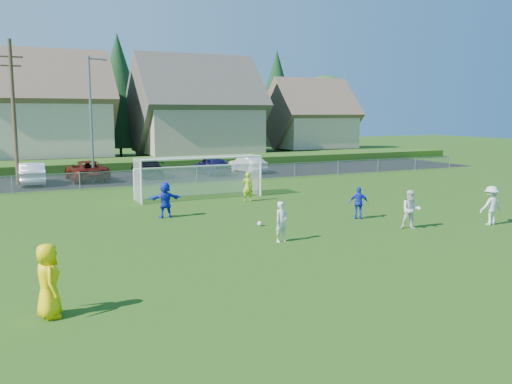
{
  "coord_description": "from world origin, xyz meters",
  "views": [
    {
      "loc": [
        -10.64,
        -14.32,
        5.04
      ],
      "look_at": [
        0.0,
        8.0,
        1.4
      ],
      "focal_mm": 38.0,
      "sensor_mm": 36.0,
      "label": 1
    }
  ],
  "objects_px": {
    "player_blue_b": "(165,200)",
    "car_b": "(32,174)",
    "goalkeeper": "(248,187)",
    "car_e": "(211,166)",
    "player_blue_a": "(359,203)",
    "player_white_c": "(491,205)",
    "soccer_goal": "(198,170)",
    "car_d": "(147,168)",
    "car_f": "(247,164)",
    "soccer_ball": "(260,224)",
    "referee": "(48,281)",
    "player_white_b": "(411,210)",
    "player_white_a": "(281,222)",
    "car_c": "(86,171)"
  },
  "relations": [
    {
      "from": "player_blue_b",
      "to": "car_c",
      "type": "relative_size",
      "value": 0.32
    },
    {
      "from": "player_white_c",
      "to": "player_blue_b",
      "type": "relative_size",
      "value": 1.02
    },
    {
      "from": "car_b",
      "to": "car_e",
      "type": "distance_m",
      "value": 13.56
    },
    {
      "from": "car_e",
      "to": "car_f",
      "type": "relative_size",
      "value": 1.04
    },
    {
      "from": "player_white_b",
      "to": "player_white_c",
      "type": "distance_m",
      "value": 3.98
    },
    {
      "from": "player_white_b",
      "to": "car_b",
      "type": "height_order",
      "value": "player_white_b"
    },
    {
      "from": "referee",
      "to": "player_blue_a",
      "type": "xyz_separation_m",
      "value": [
        14.46,
        7.04,
        -0.17
      ]
    },
    {
      "from": "player_white_a",
      "to": "player_white_c",
      "type": "height_order",
      "value": "player_white_c"
    },
    {
      "from": "referee",
      "to": "car_f",
      "type": "height_order",
      "value": "referee"
    },
    {
      "from": "soccer_ball",
      "to": "car_c",
      "type": "bearing_deg",
      "value": 102.6
    },
    {
      "from": "goalkeeper",
      "to": "referee",
      "type": "bearing_deg",
      "value": 68.79
    },
    {
      "from": "player_blue_b",
      "to": "car_b",
      "type": "bearing_deg",
      "value": -69.77
    },
    {
      "from": "player_blue_a",
      "to": "car_c",
      "type": "height_order",
      "value": "player_blue_a"
    },
    {
      "from": "player_white_b",
      "to": "soccer_goal",
      "type": "xyz_separation_m",
      "value": [
        -5.41,
        12.37,
        0.77
      ]
    },
    {
      "from": "car_d",
      "to": "car_e",
      "type": "xyz_separation_m",
      "value": [
        5.11,
        -0.72,
        0.03
      ]
    },
    {
      "from": "player_white_a",
      "to": "car_e",
      "type": "relative_size",
      "value": 0.37
    },
    {
      "from": "player_white_a",
      "to": "player_blue_a",
      "type": "height_order",
      "value": "player_white_a"
    },
    {
      "from": "soccer_goal",
      "to": "soccer_ball",
      "type": "bearing_deg",
      "value": -91.66
    },
    {
      "from": "goalkeeper",
      "to": "car_e",
      "type": "bearing_deg",
      "value": -83.23
    },
    {
      "from": "player_white_c",
      "to": "player_blue_b",
      "type": "distance_m",
      "value": 15.09
    },
    {
      "from": "player_white_c",
      "to": "goalkeeper",
      "type": "height_order",
      "value": "player_white_c"
    },
    {
      "from": "car_b",
      "to": "car_f",
      "type": "xyz_separation_m",
      "value": [
        16.89,
        0.4,
        -0.08
      ]
    },
    {
      "from": "car_e",
      "to": "car_d",
      "type": "bearing_deg",
      "value": -14.01
    },
    {
      "from": "player_blue_b",
      "to": "player_blue_a",
      "type": "bearing_deg",
      "value": 155.16
    },
    {
      "from": "player_blue_a",
      "to": "car_e",
      "type": "bearing_deg",
      "value": -58.79
    },
    {
      "from": "car_e",
      "to": "player_white_c",
      "type": "bearing_deg",
      "value": 94.19
    },
    {
      "from": "car_c",
      "to": "soccer_goal",
      "type": "distance_m",
      "value": 12.31
    },
    {
      "from": "player_white_c",
      "to": "goalkeeper",
      "type": "relative_size",
      "value": 1.06
    },
    {
      "from": "player_white_b",
      "to": "player_blue_a",
      "type": "relative_size",
      "value": 1.11
    },
    {
      "from": "soccer_ball",
      "to": "player_blue_b",
      "type": "relative_size",
      "value": 0.13
    },
    {
      "from": "soccer_goal",
      "to": "player_white_a",
      "type": "bearing_deg",
      "value": -93.78
    },
    {
      "from": "goalkeeper",
      "to": "car_b",
      "type": "relative_size",
      "value": 0.36
    },
    {
      "from": "car_f",
      "to": "car_e",
      "type": "bearing_deg",
      "value": -2.39
    },
    {
      "from": "car_f",
      "to": "referee",
      "type": "bearing_deg",
      "value": 50.77
    },
    {
      "from": "player_blue_b",
      "to": "car_c",
      "type": "bearing_deg",
      "value": -82.98
    },
    {
      "from": "player_blue_a",
      "to": "referee",
      "type": "bearing_deg",
      "value": 57.88
    },
    {
      "from": "soccer_ball",
      "to": "soccer_goal",
      "type": "xyz_separation_m",
      "value": [
        0.26,
        8.98,
        1.52
      ]
    },
    {
      "from": "soccer_ball",
      "to": "goalkeeper",
      "type": "height_order",
      "value": "goalkeeper"
    },
    {
      "from": "player_white_b",
      "to": "car_c",
      "type": "relative_size",
      "value": 0.32
    },
    {
      "from": "referee",
      "to": "player_white_b",
      "type": "xyz_separation_m",
      "value": [
        15.14,
        4.2,
        -0.08
      ]
    },
    {
      "from": "soccer_goal",
      "to": "car_e",
      "type": "bearing_deg",
      "value": 65.39
    },
    {
      "from": "referee",
      "to": "player_white_c",
      "type": "distance_m",
      "value": 19.32
    },
    {
      "from": "goalkeeper",
      "to": "car_b",
      "type": "xyz_separation_m",
      "value": [
        -10.67,
        13.24,
        -0.06
      ]
    },
    {
      "from": "player_white_c",
      "to": "car_d",
      "type": "distance_m",
      "value": 26.54
    },
    {
      "from": "car_d",
      "to": "car_f",
      "type": "distance_m",
      "value": 8.46
    },
    {
      "from": "soccer_ball",
      "to": "car_d",
      "type": "distance_m",
      "value": 20.59
    },
    {
      "from": "player_blue_b",
      "to": "player_white_b",
      "type": "bearing_deg",
      "value": 144.01
    },
    {
      "from": "soccer_goal",
      "to": "player_white_c",
      "type": "bearing_deg",
      "value": -54.88
    },
    {
      "from": "soccer_ball",
      "to": "player_white_c",
      "type": "height_order",
      "value": "player_white_c"
    },
    {
      "from": "player_white_c",
      "to": "soccer_goal",
      "type": "height_order",
      "value": "soccer_goal"
    }
  ]
}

